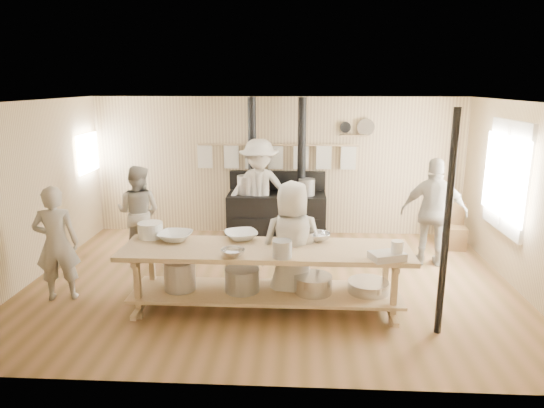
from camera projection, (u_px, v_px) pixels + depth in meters
name	position (u px, v px, depth m)	size (l,w,h in m)	color
ground	(270.00, 282.00, 7.10)	(7.00, 7.00, 0.00)	brown
room_shell	(270.00, 174.00, 6.71)	(7.00, 7.00, 7.00)	tan
window_right	(507.00, 177.00, 7.13)	(0.09, 1.50, 1.65)	beige
left_opening	(88.00, 153.00, 8.84)	(0.00, 0.90, 0.90)	white
stove	(276.00, 211.00, 9.03)	(1.90, 0.75, 2.60)	black
towel_rail	(277.00, 154.00, 9.05)	(3.00, 0.04, 0.47)	#A0875B
back_wall_shelf	(357.00, 130.00, 8.89)	(0.63, 0.14, 0.32)	#A0875B
prep_table	(265.00, 273.00, 6.11)	(3.60, 0.90, 0.85)	#A0875B
support_post	(447.00, 226.00, 5.37)	(0.08, 0.08, 2.60)	black
cook_far_left	(56.00, 244.00, 6.40)	(0.57, 0.37, 1.56)	#A69F93
cook_left	(139.00, 212.00, 7.96)	(0.75, 0.59, 1.55)	#A69F93
cook_center	(292.00, 245.00, 6.21)	(0.81, 0.53, 1.66)	#A69F93
cook_right	(434.00, 212.00, 7.61)	(1.01, 0.42, 1.73)	#A69F93
cook_by_window	(259.00, 191.00, 8.78)	(1.22, 0.70, 1.88)	#A69F93
chair	(454.00, 235.00, 8.53)	(0.41, 0.41, 0.79)	brown
bowl_white_a	(175.00, 236.00, 6.31)	(0.44, 0.44, 0.11)	white
bowl_steel_a	(233.00, 253.00, 5.71)	(0.29, 0.29, 0.09)	silver
bowl_white_b	(241.00, 235.00, 6.35)	(0.43, 0.43, 0.10)	white
bowl_steel_b	(318.00, 237.00, 6.30)	(0.32, 0.32, 0.10)	silver
roasting_pan	(387.00, 256.00, 5.62)	(0.39, 0.26, 0.09)	#B2B2B7
mixing_bowl_large	(300.00, 235.00, 6.31)	(0.44, 0.44, 0.14)	silver
bucket_galv	(282.00, 249.00, 5.67)	(0.23, 0.23, 0.21)	gray
deep_bowl_enamel	(150.00, 230.00, 6.40)	(0.33, 0.33, 0.20)	white
pitcher	(397.00, 250.00, 5.61)	(0.14, 0.14, 0.22)	white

